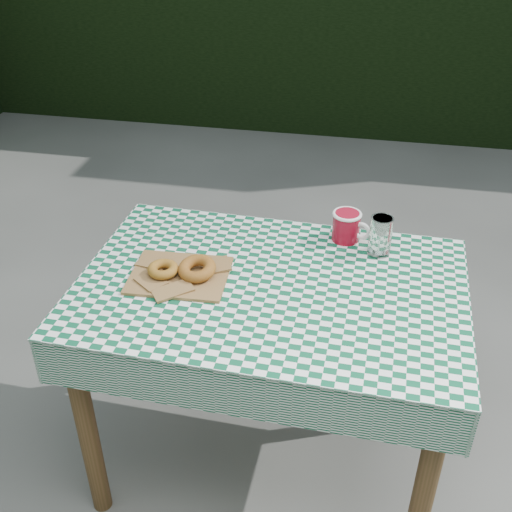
{
  "coord_description": "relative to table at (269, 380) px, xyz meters",
  "views": [
    {
      "loc": [
        0.14,
        -1.61,
        1.82
      ],
      "look_at": [
        -0.16,
        -0.06,
        0.79
      ],
      "focal_mm": 43.9,
      "sensor_mm": 36.0,
      "label": 1
    }
  ],
  "objects": [
    {
      "name": "table",
      "position": [
        0.0,
        0.0,
        0.0
      ],
      "size": [
        1.13,
        0.77,
        0.75
      ],
      "primitive_type": "cube",
      "rotation": [
        0.0,
        0.0,
        -0.03
      ],
      "color": "#543A1C",
      "rests_on": "ground"
    },
    {
      "name": "bagel_front",
      "position": [
        -0.32,
        -0.03,
        0.41
      ],
      "size": [
        0.09,
        0.09,
        0.03
      ],
      "primitive_type": "torus",
      "rotation": [
        0.0,
        0.0,
        0.03
      ],
      "color": "olive",
      "rests_on": "paper_bag"
    },
    {
      "name": "tablecloth",
      "position": [
        0.0,
        0.0,
        0.38
      ],
      "size": [
        1.15,
        0.79,
        0.01
      ],
      "primitive_type": "cube",
      "rotation": [
        0.0,
        0.0,
        -0.03
      ],
      "color": "#0C4D30",
      "rests_on": "table"
    },
    {
      "name": "bagel_back",
      "position": [
        -0.22,
        -0.01,
        0.41
      ],
      "size": [
        0.15,
        0.15,
        0.04
      ],
      "primitive_type": "torus",
      "rotation": [
        0.0,
        0.0,
        -0.41
      ],
      "color": "olive",
      "rests_on": "paper_bag"
    },
    {
      "name": "paper_bag",
      "position": [
        -0.27,
        -0.01,
        0.39
      ],
      "size": [
        0.3,
        0.24,
        0.02
      ],
      "primitive_type": "cube",
      "rotation": [
        0.0,
        0.0,
        0.05
      ],
      "color": "olive",
      "rests_on": "tablecloth"
    },
    {
      "name": "coffee_mug",
      "position": [
        0.19,
        0.29,
        0.43
      ],
      "size": [
        0.23,
        0.23,
        0.1
      ],
      "primitive_type": null,
      "rotation": [
        0.0,
        0.0,
        -0.37
      ],
      "color": "maroon",
      "rests_on": "tablecloth"
    },
    {
      "name": "hedge_north",
      "position": [
        0.1,
        3.36,
        0.53
      ],
      "size": [
        7.0,
        0.7,
        1.8
      ],
      "primitive_type": "cube",
      "color": "black",
      "rests_on": "ground"
    },
    {
      "name": "drinking_glass",
      "position": [
        0.3,
        0.23,
        0.44
      ],
      "size": [
        0.08,
        0.08,
        0.13
      ],
      "primitive_type": "cylinder",
      "rotation": [
        0.0,
        0.0,
        0.1
      ],
      "color": "white",
      "rests_on": "tablecloth"
    },
    {
      "name": "ground",
      "position": [
        0.1,
        0.16,
        -0.38
      ],
      "size": [
        60.0,
        60.0,
        0.0
      ],
      "primitive_type": "plane",
      "color": "#4E4D49",
      "rests_on": "ground"
    }
  ]
}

